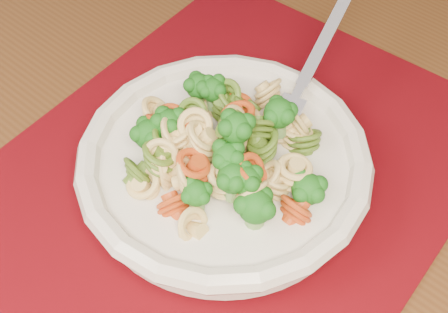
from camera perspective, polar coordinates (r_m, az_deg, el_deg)
dining_table at (r=0.66m, az=-13.37°, el=-5.40°), size 1.60×1.29×0.73m
placemat at (r=0.54m, az=0.10°, el=-2.01°), size 0.56×0.51×0.00m
pasta_bowl at (r=0.51m, az=0.00°, el=-0.80°), size 0.24×0.24×0.05m
pasta_broccoli_heap at (r=0.50m, az=0.00°, el=0.43°), size 0.21×0.21×0.06m
fork at (r=0.54m, az=5.98°, el=4.30°), size 0.17×0.11×0.08m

